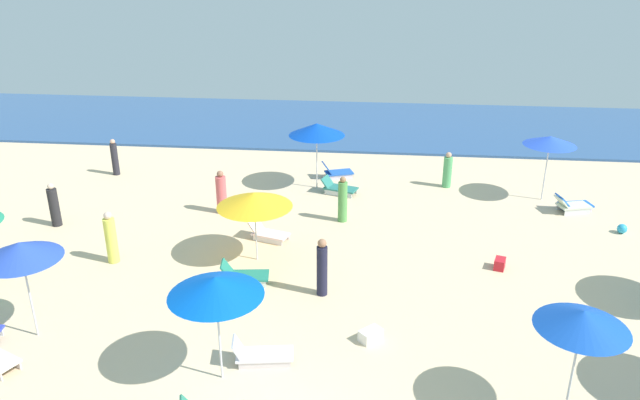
# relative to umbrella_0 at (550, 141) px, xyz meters

# --- Properties ---
(ocean) EXTENTS (60.00, 10.29, 0.12)m
(ocean) POSITION_rel_umbrella_0_xyz_m (-8.31, 10.21, -2.36)
(ocean) COLOR #2C5289
(ocean) RESTS_ON ground_plane
(umbrella_0) EXTENTS (1.99, 1.99, 2.60)m
(umbrella_0) POSITION_rel_umbrella_0_xyz_m (0.00, 0.00, 0.00)
(umbrella_0) COLOR silver
(umbrella_0) RESTS_ON ground_plane
(lounge_chair_0_0) EXTENTS (1.41, 0.98, 0.64)m
(lounge_chair_0_0) POSITION_rel_umbrella_0_xyz_m (0.80, -1.17, -2.16)
(lounge_chair_0_0) COLOR silver
(lounge_chair_0_0) RESTS_ON ground_plane
(lounge_chair_0_1) EXTENTS (1.46, 0.92, 0.64)m
(lounge_chair_0_1) POSITION_rel_umbrella_0_xyz_m (0.91, -0.98, -2.18)
(lounge_chair_0_1) COLOR silver
(lounge_chair_0_1) RESTS_ON ground_plane
(umbrella_2) EXTENTS (2.27, 2.27, 2.75)m
(umbrella_2) POSITION_rel_umbrella_0_xyz_m (-9.00, 0.38, 0.08)
(umbrella_2) COLOR silver
(umbrella_2) RESTS_ON ground_plane
(lounge_chair_2_0) EXTENTS (1.55, 1.07, 0.64)m
(lounge_chair_2_0) POSITION_rel_umbrella_0_xyz_m (-8.06, -0.21, -2.17)
(lounge_chair_2_0) COLOR silver
(lounge_chair_2_0) RESTS_ON ground_plane
(lounge_chair_2_1) EXTENTS (1.45, 1.07, 0.70)m
(lounge_chair_2_1) POSITION_rel_umbrella_0_xyz_m (-8.29, 1.67, -2.17)
(lounge_chair_2_1) COLOR silver
(lounge_chair_2_1) RESTS_ON ground_plane
(umbrella_3) EXTENTS (1.85, 1.85, 2.68)m
(umbrella_3) POSITION_rel_umbrella_0_xyz_m (-2.37, -12.46, 0.06)
(umbrella_3) COLOR silver
(umbrella_3) RESTS_ON ground_plane
(umbrella_5) EXTENTS (2.35, 2.35, 2.30)m
(umbrella_5) POSITION_rel_umbrella_0_xyz_m (-10.22, -6.11, -0.35)
(umbrella_5) COLOR silver
(umbrella_5) RESTS_ON ground_plane
(lounge_chair_5_0) EXTENTS (1.46, 0.98, 0.65)m
(lounge_chair_5_0) POSITION_rel_umbrella_0_xyz_m (-10.13, -4.64, -2.19)
(lounge_chair_5_0) COLOR silver
(lounge_chair_5_0) RESTS_ON ground_plane
(lounge_chair_5_1) EXTENTS (1.45, 0.81, 0.71)m
(lounge_chair_5_1) POSITION_rel_umbrella_0_xyz_m (-10.31, -7.63, -2.16)
(lounge_chair_5_1) COLOR silver
(lounge_chair_5_1) RESTS_ON ground_plane
(umbrella_7) EXTENTS (1.95, 1.95, 2.66)m
(umbrella_7) POSITION_rel_umbrella_0_xyz_m (-15.01, -10.74, 0.01)
(umbrella_7) COLOR silver
(umbrella_7) RESTS_ON ground_plane
(umbrella_9) EXTENTS (2.12, 2.12, 2.66)m
(umbrella_9) POSITION_rel_umbrella_0_xyz_m (-9.87, -11.88, 0.01)
(umbrella_9) COLOR silver
(umbrella_9) RESTS_ON ground_plane
(lounge_chair_9_0) EXTENTS (1.51, 0.81, 0.64)m
(lounge_chair_9_0) POSITION_rel_umbrella_0_xyz_m (-9.09, -11.23, -2.20)
(lounge_chair_9_0) COLOR silver
(lounge_chair_9_0) RESTS_ON ground_plane
(beachgoer_0) EXTENTS (0.42, 0.42, 1.72)m
(beachgoer_0) POSITION_rel_umbrella_0_xyz_m (-7.71, -2.86, -1.61)
(beachgoer_0) COLOR #53984A
(beachgoer_0) RESTS_ON ground_plane
(beachgoer_1) EXTENTS (0.42, 0.42, 1.72)m
(beachgoer_1) POSITION_rel_umbrella_0_xyz_m (-14.70, -6.72, -1.61)
(beachgoer_1) COLOR #E2E254
(beachgoer_1) RESTS_ON ground_plane
(beachgoer_2) EXTENTS (0.48, 0.48, 1.51)m
(beachgoer_2) POSITION_rel_umbrella_0_xyz_m (-3.63, 1.02, -1.72)
(beachgoer_2) COLOR #51A763
(beachgoer_2) RESTS_ON ground_plane
(beachgoer_3) EXTENTS (0.44, 0.44, 1.60)m
(beachgoer_3) POSITION_rel_umbrella_0_xyz_m (-17.88, -4.30, -1.67)
(beachgoer_3) COLOR #252427
(beachgoer_3) RESTS_ON ground_plane
(beachgoer_4) EXTENTS (0.50, 0.50, 1.66)m
(beachgoer_4) POSITION_rel_umbrella_0_xyz_m (-12.26, -2.55, -1.65)
(beachgoer_4) COLOR #DB5C5D
(beachgoer_4) RESTS_ON ground_plane
(beachgoer_5) EXTENTS (0.44, 0.44, 1.75)m
(beachgoer_5) POSITION_rel_umbrella_0_xyz_m (-7.94, -7.99, -1.58)
(beachgoer_5) COLOR #1E1F35
(beachgoer_5) RESTS_ON ground_plane
(beachgoer_6) EXTENTS (0.39, 0.39, 1.61)m
(beachgoer_6) POSITION_rel_umbrella_0_xyz_m (-17.94, 1.03, -1.65)
(beachgoer_6) COLOR #28262F
(beachgoer_6) RESTS_ON ground_plane
(beach_ball_0) EXTENTS (0.34, 0.34, 0.34)m
(beach_ball_0) POSITION_rel_umbrella_0_xyz_m (2.06, -2.89, -2.25)
(beach_ball_0) COLOR #289CCD
(beach_ball_0) RESTS_ON ground_plane
(cooler_box_1) EXTENTS (0.66, 0.65, 0.30)m
(cooler_box_1) POSITION_rel_umbrella_0_xyz_m (-6.49, -10.08, -2.27)
(cooler_box_1) COLOR white
(cooler_box_1) RESTS_ON ground_plane
(cooler_box_2) EXTENTS (0.43, 0.52, 0.33)m
(cooler_box_2) POSITION_rel_umbrella_0_xyz_m (-2.61, -5.92, -2.25)
(cooler_box_2) COLOR red
(cooler_box_2) RESTS_ON ground_plane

